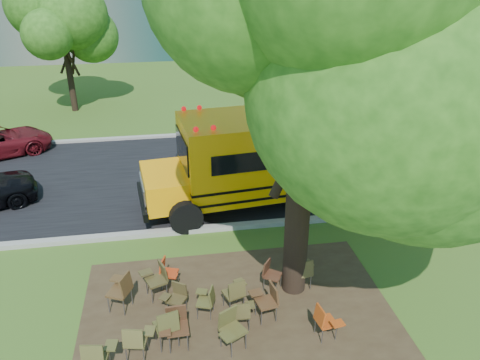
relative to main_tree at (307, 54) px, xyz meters
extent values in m
plane|color=#3D5B1C|center=(-2.47, -0.02, -5.62)|extent=(160.00, 160.00, 0.00)
cube|color=#382819|center=(-1.47, -0.52, -5.61)|extent=(7.00, 4.50, 0.03)
cube|color=black|center=(-2.47, 6.98, -5.60)|extent=(80.00, 8.00, 0.04)
cube|color=gray|center=(-2.47, 2.98, -5.55)|extent=(80.00, 0.25, 0.14)
cube|color=gray|center=(-2.47, 11.08, -5.55)|extent=(80.00, 0.25, 0.14)
cylinder|color=black|center=(-7.47, 15.98, -3.87)|extent=(0.32, 0.32, 3.50)
sphere|color=#224F12|center=(-7.47, 15.98, -1.40)|extent=(4.80, 4.80, 4.80)
cylinder|color=black|center=(5.53, 13.98, -3.52)|extent=(0.38, 0.38, 4.20)
sphere|color=#224F12|center=(5.53, 13.98, -0.58)|extent=(5.60, 5.60, 5.60)
cylinder|color=black|center=(0.00, 0.00, -3.34)|extent=(0.56, 0.56, 4.56)
sphere|color=#224F12|center=(0.00, 0.00, 0.01)|extent=(7.20, 7.20, 7.20)
cube|color=#FFA108|center=(3.01, 4.86, -3.88)|extent=(11.01, 3.67, 2.40)
cube|color=black|center=(3.30, 4.89, -3.61)|extent=(10.43, 3.64, 0.59)
cube|color=#FFA108|center=(-2.97, 4.17, -4.64)|extent=(1.51, 2.29, 0.93)
cube|color=black|center=(3.01, 4.86, -4.49)|extent=(11.03, 3.70, 0.08)
cube|color=black|center=(3.01, 4.86, -4.86)|extent=(11.03, 3.70, 0.08)
cylinder|color=black|center=(-2.41, 3.00, -5.13)|extent=(1.01, 0.40, 0.98)
cylinder|color=black|center=(-2.69, 5.44, -5.13)|extent=(1.01, 0.40, 0.98)
cylinder|color=black|center=(5.98, 3.96, -5.13)|extent=(1.01, 0.40, 0.98)
cylinder|color=black|center=(5.70, 6.40, -5.13)|extent=(1.01, 0.40, 0.98)
cylinder|color=black|center=(7.35, 4.12, -5.13)|extent=(1.01, 0.40, 0.98)
cylinder|color=black|center=(7.07, 6.56, -5.13)|extent=(1.01, 0.40, 0.98)
cube|color=#4C4921|center=(-4.39, -1.92, -5.15)|extent=(0.50, 0.48, 0.05)
cube|color=#4C4921|center=(-4.42, -2.10, -4.92)|extent=(0.43, 0.16, 0.42)
cube|color=#4C4921|center=(-4.12, -1.81, -5.02)|extent=(0.27, 0.33, 0.03)
cylinder|color=slate|center=(-4.54, -1.71, -5.39)|extent=(0.03, 0.03, 0.47)
cube|color=brown|center=(-3.67, -1.61, -5.17)|extent=(0.50, 0.48, 0.05)
cube|color=brown|center=(-3.70, -1.79, -4.94)|extent=(0.42, 0.18, 0.41)
cube|color=brown|center=(-3.40, -1.52, -5.04)|extent=(0.28, 0.32, 0.03)
cylinder|color=slate|center=(-3.80, -1.41, -5.39)|extent=(0.02, 0.02, 0.46)
cylinder|color=slate|center=(-3.53, -1.81, -5.39)|extent=(0.02, 0.02, 0.46)
cube|color=#46431E|center=(-3.07, -1.34, -5.13)|extent=(0.57, 0.55, 0.06)
cube|color=#46431E|center=(-3.01, -1.53, -4.88)|extent=(0.45, 0.22, 0.44)
cube|color=#46431E|center=(-2.86, -1.12, -4.99)|extent=(0.32, 0.36, 0.03)
cylinder|color=slate|center=(-3.30, -1.21, -5.37)|extent=(0.03, 0.03, 0.50)
cylinder|color=slate|center=(-2.84, -1.47, -5.37)|extent=(0.03, 0.03, 0.50)
cube|color=#492C1A|center=(-2.84, -1.44, -5.14)|extent=(0.46, 0.44, 0.05)
cube|color=#492C1A|center=(-2.85, -1.25, -4.91)|extent=(0.43, 0.12, 0.43)
cube|color=#492C1A|center=(-3.09, -1.60, -5.01)|extent=(0.25, 0.31, 0.03)
cylinder|color=slate|center=(-2.65, -1.61, -5.38)|extent=(0.03, 0.03, 0.48)
cylinder|color=slate|center=(-3.03, -1.26, -5.38)|extent=(0.03, 0.03, 0.48)
cube|color=#463E1E|center=(-1.47, -1.11, -5.22)|extent=(0.38, 0.37, 0.04)
cube|color=#463E1E|center=(-1.48, -1.27, -5.03)|extent=(0.36, 0.10, 0.35)
cube|color=#463E1E|center=(-1.26, -1.00, -5.12)|extent=(0.20, 0.25, 0.03)
cylinder|color=slate|center=(-1.62, -0.96, -5.42)|extent=(0.02, 0.02, 0.40)
cylinder|color=slate|center=(-1.33, -1.27, -5.42)|extent=(0.02, 0.02, 0.40)
cube|color=#4B4620|center=(-1.73, -1.69, -5.14)|extent=(0.60, 0.59, 0.05)
cube|color=#4B4620|center=(-1.82, -1.52, -4.90)|extent=(0.43, 0.30, 0.43)
cube|color=#4B4620|center=(-1.89, -1.95, -5.01)|extent=(0.35, 0.38, 0.03)
cylinder|color=slate|center=(-1.48, -1.76, -5.38)|extent=(0.03, 0.03, 0.48)
cylinder|color=slate|center=(-1.98, -1.62, -5.38)|extent=(0.03, 0.03, 0.48)
cube|color=#4D311B|center=(-0.89, -0.94, -5.16)|extent=(0.48, 0.50, 0.05)
cube|color=#4D311B|center=(-0.71, -0.90, -4.93)|extent=(0.17, 0.42, 0.41)
cube|color=#4D311B|center=(-1.08, -0.72, -5.04)|extent=(0.32, 0.28, 0.03)
cylinder|color=slate|center=(-1.03, -1.14, -5.39)|extent=(0.02, 0.02, 0.46)
cylinder|color=slate|center=(-0.75, -0.73, -5.39)|extent=(0.02, 0.02, 0.46)
cube|color=#AB4112|center=(0.24, -1.68, -5.20)|extent=(0.44, 0.45, 0.05)
cube|color=#AB4112|center=(0.07, -1.71, -4.99)|extent=(0.15, 0.39, 0.38)
cube|color=#AB4112|center=(0.40, -1.89, -5.08)|extent=(0.29, 0.25, 0.03)
cylinder|color=slate|center=(0.37, -1.50, -5.41)|extent=(0.02, 0.02, 0.43)
cylinder|color=slate|center=(0.10, -1.87, -5.41)|extent=(0.02, 0.02, 0.43)
cube|color=#4F371C|center=(-4.09, -0.09, -5.12)|extent=(0.60, 0.61, 0.06)
cube|color=#4F371C|center=(-3.91, -0.17, -4.87)|extent=(0.28, 0.45, 0.45)
cube|color=#4F371C|center=(-4.12, 0.22, -4.98)|extent=(0.39, 0.35, 0.03)
cylinder|color=slate|center=(-4.34, -0.19, -5.37)|extent=(0.03, 0.03, 0.50)
cylinder|color=slate|center=(-3.84, 0.00, -5.37)|extent=(0.03, 0.03, 0.50)
cube|color=#43391D|center=(-2.82, -0.45, -5.22)|extent=(0.50, 0.50, 0.04)
cube|color=#43391D|center=(-2.74, -0.31, -5.03)|extent=(0.35, 0.26, 0.36)
cube|color=#43391D|center=(-3.07, -0.44, -5.12)|extent=(0.30, 0.31, 0.03)
cylinder|color=slate|center=(-2.78, -0.65, -5.42)|extent=(0.02, 0.02, 0.40)
cylinder|color=slate|center=(-2.87, -0.24, -5.42)|extent=(0.02, 0.02, 0.40)
cube|color=#B73713|center=(-2.95, 0.53, -5.21)|extent=(0.47, 0.48, 0.05)
cube|color=#B73713|center=(-3.11, 0.58, -5.01)|extent=(0.20, 0.38, 0.37)
cube|color=#B73713|center=(-2.90, 0.28, -5.10)|extent=(0.31, 0.27, 0.03)
cylinder|color=slate|center=(-2.76, 0.63, -5.42)|extent=(0.02, 0.02, 0.41)
cylinder|color=slate|center=(-3.15, 0.43, -5.42)|extent=(0.02, 0.02, 0.41)
cube|color=#4D4521|center=(-1.55, -0.50, -5.17)|extent=(0.53, 0.51, 0.05)
cube|color=#4D4521|center=(-1.49, -0.68, -4.95)|extent=(0.41, 0.22, 0.40)
cube|color=#4D4521|center=(-1.36, -0.29, -5.05)|extent=(0.30, 0.34, 0.03)
cylinder|color=slate|center=(-1.76, -0.39, -5.40)|extent=(0.02, 0.02, 0.45)
cylinder|color=slate|center=(-1.33, -0.61, -5.40)|extent=(0.02, 0.02, 0.45)
cube|color=#472819|center=(-0.51, 0.05, -5.21)|extent=(0.52, 0.53, 0.05)
cube|color=#472819|center=(-0.65, 0.14, -5.01)|extent=(0.29, 0.35, 0.37)
cube|color=#472819|center=(-0.54, -0.21, -5.10)|extent=(0.33, 0.32, 0.03)
cylinder|color=slate|center=(-0.29, 0.08, -5.42)|extent=(0.02, 0.02, 0.41)
cylinder|color=slate|center=(-0.73, 0.01, -5.42)|extent=(0.02, 0.02, 0.41)
cube|color=brown|center=(0.18, -0.01, -5.17)|extent=(0.50, 0.48, 0.05)
cube|color=brown|center=(0.22, -0.18, -4.95)|extent=(0.41, 0.18, 0.40)
cube|color=brown|center=(0.39, 0.18, -5.05)|extent=(0.28, 0.32, 0.03)
cylinder|color=slate|center=(-0.02, 0.12, -5.40)|extent=(0.02, 0.02, 0.45)
cylinder|color=slate|center=(0.39, -0.13, -5.40)|extent=(0.02, 0.02, 0.45)
cube|color=#4C4920|center=(-2.20, -0.63, -5.22)|extent=(0.45, 0.46, 0.04)
cube|color=#4C4920|center=(-2.05, -0.68, -5.03)|extent=(0.19, 0.36, 0.35)
cube|color=#4C4920|center=(-2.25, -0.39, -5.12)|extent=(0.30, 0.26, 0.03)
cylinder|color=slate|center=(-2.39, -0.72, -5.42)|extent=(0.02, 0.02, 0.40)
cylinder|color=slate|center=(-2.01, -0.53, -5.42)|extent=(0.02, 0.02, 0.40)
cube|color=#443C1D|center=(-3.27, 0.21, -5.14)|extent=(0.55, 0.57, 0.05)
cube|color=#443C1D|center=(-3.09, 0.28, -4.91)|extent=(0.24, 0.43, 0.43)
cube|color=#443C1D|center=(-3.50, 0.40, -5.02)|extent=(0.36, 0.32, 0.03)
cylinder|color=slate|center=(-3.38, -0.02, -5.38)|extent=(0.03, 0.03, 0.48)
cylinder|color=slate|center=(-3.17, 0.44, -5.38)|extent=(0.03, 0.03, 0.48)
camera|label=1|loc=(-2.76, -8.81, 1.71)|focal=35.00mm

